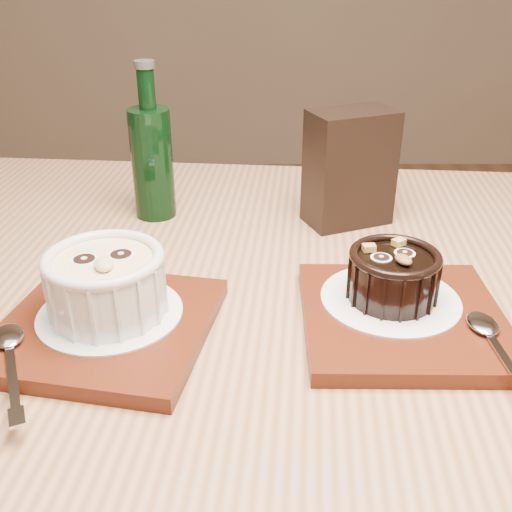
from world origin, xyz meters
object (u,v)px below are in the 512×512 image
at_px(ramekin_dark, 393,274).
at_px(green_bottle, 152,159).
at_px(table, 274,372).
at_px(condiment_stand, 350,168).
at_px(tray_right, 402,318).
at_px(tray_left, 106,327).
at_px(ramekin_white, 106,281).

distance_m(ramekin_dark, green_bottle, 0.35).
bearing_deg(table, green_bottle, 125.25).
bearing_deg(green_bottle, condiment_stand, -4.91).
relative_size(table, tray_right, 7.04).
bearing_deg(condiment_stand, green_bottle, 175.09).
distance_m(condiment_stand, green_bottle, 0.24).
bearing_deg(table, tray_right, -21.68).
bearing_deg(tray_left, tray_right, 2.75).
relative_size(tray_right, condiment_stand, 1.29).
xyz_separation_m(table, ramekin_white, (-0.15, -0.05, 0.14)).
bearing_deg(ramekin_dark, green_bottle, 116.26).
distance_m(table, ramekin_white, 0.21).
height_order(tray_left, tray_right, same).
bearing_deg(table, condiment_stand, 63.23).
bearing_deg(ramekin_white, green_bottle, 72.75).
xyz_separation_m(tray_right, ramekin_dark, (-0.01, 0.02, 0.04)).
bearing_deg(tray_right, table, 158.32).
distance_m(tray_right, green_bottle, 0.37).
relative_size(condiment_stand, green_bottle, 0.73).
relative_size(tray_left, condiment_stand, 1.29).
bearing_deg(ramekin_white, table, 1.47).
bearing_deg(green_bottle, table, -54.75).
xyz_separation_m(ramekin_dark, condiment_stand, (-0.01, 0.21, 0.03)).
distance_m(tray_left, tray_right, 0.27).
bearing_deg(condiment_stand, ramekin_white, -136.06).
xyz_separation_m(table, ramekin_dark, (0.11, -0.03, 0.13)).
height_order(table, condiment_stand, condiment_stand).
bearing_deg(condiment_stand, ramekin_dark, -86.75).
distance_m(tray_left, ramekin_dark, 0.26).
distance_m(table, condiment_stand, 0.26).
xyz_separation_m(tray_left, ramekin_dark, (0.26, 0.03, 0.04)).
distance_m(tray_right, condiment_stand, 0.24).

